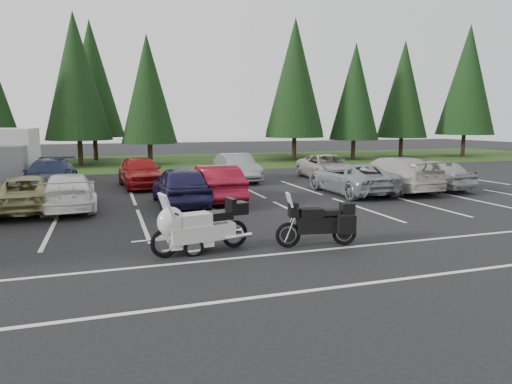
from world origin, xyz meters
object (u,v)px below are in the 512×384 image
at_px(car_near_4, 181,185).
at_px(car_near_6, 351,178).
at_px(car_near_7, 392,174).
at_px(car_near_8, 433,174).
at_px(car_far_1, 50,175).
at_px(car_far_3, 237,167).
at_px(touring_motorcycle, 201,222).
at_px(car_near_3, 68,191).
at_px(car_far_4, 327,167).
at_px(car_near_2, 28,193).
at_px(car_far_2, 140,172).
at_px(cargo_trailer, 189,238).
at_px(adventure_motorcycle, 317,219).
at_px(box_truck, 7,157).
at_px(car_near_5, 215,183).

height_order(car_near_4, car_near_6, car_near_4).
bearing_deg(car_near_7, car_near_8, 175.07).
distance_m(car_far_1, car_far_3, 9.44).
relative_size(car_near_4, touring_motorcycle, 1.62).
height_order(car_near_3, car_near_4, car_near_4).
height_order(car_near_7, car_far_4, car_near_7).
xyz_separation_m(car_near_2, car_near_3, (1.37, -0.10, 0.01)).
bearing_deg(car_near_7, car_far_2, -25.95).
distance_m(cargo_trailer, adventure_motorcycle, 3.31).
height_order(box_truck, car_near_3, box_truck).
relative_size(car_near_3, car_near_5, 1.03).
bearing_deg(car_near_5, car_near_6, 179.66).
bearing_deg(cargo_trailer, car_far_3, 65.06).
height_order(car_near_4, adventure_motorcycle, car_near_4).
xyz_separation_m(car_near_4, touring_motorcycle, (-0.56, -6.67, 0.00)).
height_order(car_near_7, car_far_2, car_near_7).
xyz_separation_m(car_near_5, cargo_trailer, (-2.34, -7.17, -0.38)).
height_order(touring_motorcycle, adventure_motorcycle, touring_motorcycle).
relative_size(car_far_3, adventure_motorcycle, 1.88).
distance_m(car_far_4, adventure_motorcycle, 14.44).
distance_m(car_far_1, car_far_4, 14.51).
distance_m(box_truck, touring_motorcycle, 16.76).
bearing_deg(car_far_3, car_far_1, -176.49).
distance_m(car_near_8, car_far_4, 5.91).
bearing_deg(adventure_motorcycle, car_far_2, 114.57).
bearing_deg(car_near_6, car_far_1, -22.30).
bearing_deg(car_near_7, car_near_5, -1.46).
bearing_deg(car_near_2, car_near_5, 179.13).
xyz_separation_m(car_near_7, car_near_8, (2.27, -0.11, -0.08)).
height_order(car_far_3, touring_motorcycle, touring_motorcycle).
height_order(car_near_5, car_far_2, car_far_2).
relative_size(car_near_2, car_near_4, 1.04).
bearing_deg(car_near_6, box_truck, -28.29).
bearing_deg(cargo_trailer, car_near_7, 29.53).
xyz_separation_m(box_truck, car_near_6, (15.34, -7.95, -0.75)).
distance_m(car_near_2, car_near_6, 13.31).
bearing_deg(car_near_2, car_far_3, -149.76).
height_order(car_near_4, car_near_8, car_near_4).
bearing_deg(car_far_1, car_near_8, -12.21).
relative_size(car_near_8, car_far_4, 0.86).
distance_m(car_near_3, car_near_6, 11.94).
xyz_separation_m(car_near_5, car_far_1, (-6.79, 5.12, -0.00)).
distance_m(car_near_6, car_far_2, 10.28).
relative_size(car_near_8, touring_motorcycle, 1.52).
relative_size(car_near_2, car_far_3, 1.05).
relative_size(car_near_3, car_near_8, 1.08).
distance_m(car_far_1, adventure_motorcycle, 14.96).
xyz_separation_m(car_far_1, car_far_3, (9.41, 0.77, 0.01)).
bearing_deg(car_near_6, adventure_motorcycle, 53.91).
distance_m(car_near_6, cargo_trailer, 11.24).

